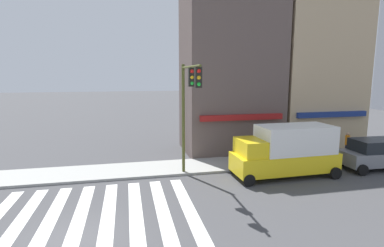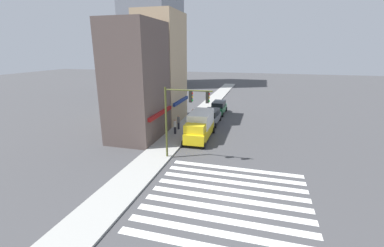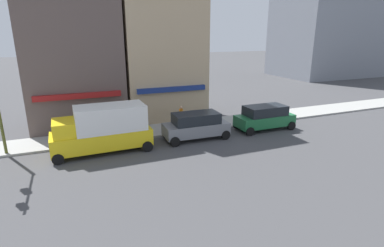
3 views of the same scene
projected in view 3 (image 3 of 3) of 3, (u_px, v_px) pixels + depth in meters
storefront_row at (121, 42)px, 24.66m from camera, size 14.33×5.30×14.40m
box_truck_yellow at (103, 128)px, 19.19m from camera, size 6.25×2.42×3.04m
suv_grey at (196, 125)px, 21.70m from camera, size 4.75×2.12×1.94m
suv_green at (265, 117)px, 23.87m from camera, size 4.70×2.12×1.94m
pedestrian_white_shirt at (107, 122)px, 22.36m from camera, size 0.32×0.32×1.77m
pedestrian_grey_coat at (132, 119)px, 23.21m from camera, size 0.32×0.32×1.77m
pedestrian_orange_vest at (181, 117)px, 23.83m from camera, size 0.32×0.32×1.77m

